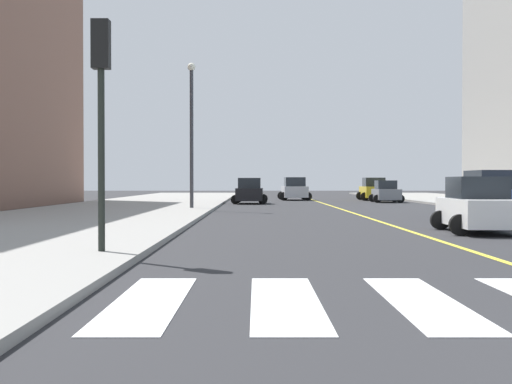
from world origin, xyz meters
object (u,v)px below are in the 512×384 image
car_silver_nearest (297,189)px  street_lamp (194,123)px  car_gray_fourth (388,192)px  car_blue_sixth (497,196)px  car_black_second (252,192)px  car_yellow_fifth (376,190)px  traffic_light_far_corner (104,89)px  car_white_third (481,206)px

car_silver_nearest → street_lamp: street_lamp is taller
car_gray_fourth → street_lamp: bearing=47.7°
car_silver_nearest → car_blue_sixth: car_blue_sixth is taller
car_black_second → street_lamp: 12.05m
car_blue_sixth → street_lamp: 16.27m
car_black_second → street_lamp: street_lamp is taller
car_gray_fourth → car_blue_sixth: size_ratio=0.81×
car_black_second → car_yellow_fifth: 13.59m
car_blue_sixth → car_gray_fourth: bearing=-90.0°
car_gray_fourth → car_blue_sixth: car_blue_sixth is taller
car_gray_fourth → car_yellow_fifth: bearing=-89.5°
car_gray_fourth → car_blue_sixth: (0.23, -22.06, 0.18)m
car_silver_nearest → traffic_light_far_corner: traffic_light_far_corner is taller
street_lamp → car_gray_fourth: bearing=46.4°
traffic_light_far_corner → street_lamp: 22.41m
car_blue_sixth → street_lamp: (-13.70, 7.91, 3.82)m
car_blue_sixth → traffic_light_far_corner: size_ratio=0.98×
car_gray_fourth → street_lamp: (-13.47, -14.14, 4.01)m
car_gray_fourth → street_lamp: 19.94m
car_silver_nearest → car_black_second: 9.88m
car_gray_fourth → street_lamp: street_lamp is taller
car_silver_nearest → car_blue_sixth: bearing=-78.0°
car_silver_nearest → street_lamp: size_ratio=0.56×
car_silver_nearest → car_yellow_fifth: car_silver_nearest is taller
car_white_third → street_lamp: size_ratio=0.50×
car_white_third → car_yellow_fifth: bearing=-92.7°
car_silver_nearest → car_white_third: (3.62, -35.64, -0.10)m
car_black_second → street_lamp: size_ratio=0.53×
car_silver_nearest → car_blue_sixth: size_ratio=0.95×
car_yellow_fifth → street_lamp: (-13.54, -19.63, 3.89)m
car_gray_fourth → car_white_third: bearing=85.4°
car_white_third → car_gray_fourth: 29.82m
traffic_light_far_corner → car_gray_fourth: bearing=70.2°
car_silver_nearest → traffic_light_far_corner: bearing=-100.4°
car_silver_nearest → car_black_second: size_ratio=1.06×
car_silver_nearest → car_white_third: size_ratio=1.12×
car_black_second → car_white_third: (7.35, -26.49, -0.05)m
traffic_light_far_corner → street_lamp: street_lamp is taller
car_gray_fourth → car_yellow_fifth: size_ratio=0.87×
car_silver_nearest → traffic_light_far_corner: 43.05m
car_silver_nearest → car_yellow_fifth: 6.74m
car_white_third → street_lamp: (-10.43, 15.52, 3.98)m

